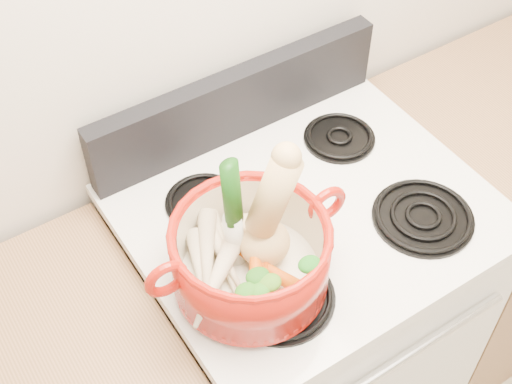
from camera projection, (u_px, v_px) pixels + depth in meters
stove_body at (300, 325)px, 1.95m from camera, size 0.76×0.65×0.92m
cooktop at (309, 213)px, 1.59m from camera, size 0.78×0.67×0.03m
control_backsplash at (237, 103)px, 1.68m from camera, size 0.76×0.05×0.18m
oven_handle at (399, 361)px, 1.52m from camera, size 0.60×0.02×0.02m
burner_front_left at (280, 296)px, 1.42m from camera, size 0.22×0.22×0.02m
burner_front_right at (423, 216)px, 1.56m from camera, size 0.22×0.22×0.02m
burner_back_left at (204, 201)px, 1.59m from camera, size 0.17×0.17×0.02m
burner_back_right at (339, 137)px, 1.72m from camera, size 0.17×0.17×0.02m
dutch_oven at (250, 256)px, 1.38m from camera, size 0.32×0.32×0.15m
pot_handle_left at (166, 279)px, 1.28m from camera, size 0.09×0.02×0.09m
pot_handle_right at (327, 204)px, 1.40m from camera, size 0.09×0.02×0.09m
squash at (265, 215)px, 1.33m from camera, size 0.20×0.15×0.28m
leek at (234, 214)px, 1.33m from camera, size 0.06×0.07×0.27m
ginger at (247, 227)px, 1.45m from camera, size 0.10×0.09×0.05m
parsnip_0 at (223, 253)px, 1.41m from camera, size 0.09×0.21×0.06m
parsnip_1 at (201, 272)px, 1.37m from camera, size 0.10×0.19×0.05m
parsnip_2 at (218, 245)px, 1.40m from camera, size 0.06×0.20×0.06m
parsnip_3 at (216, 280)px, 1.34m from camera, size 0.19×0.16×0.06m
parsnip_4 at (207, 257)px, 1.37m from camera, size 0.14×0.20×0.06m
carrot_0 at (265, 275)px, 1.37m from camera, size 0.11×0.17×0.05m
carrot_1 at (253, 288)px, 1.35m from camera, size 0.13×0.14×0.05m
carrot_2 at (267, 270)px, 1.37m from camera, size 0.10×0.18×0.05m
carrot_3 at (263, 289)px, 1.34m from camera, size 0.11×0.12×0.04m
carrot_4 at (255, 263)px, 1.37m from camera, size 0.12×0.17×0.05m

